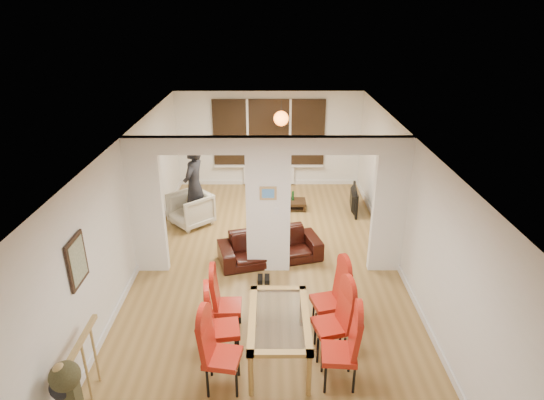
{
  "coord_description": "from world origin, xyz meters",
  "views": [
    {
      "loc": [
        0.04,
        -7.51,
        4.64
      ],
      "look_at": [
        0.07,
        0.6,
        1.17
      ],
      "focal_mm": 30.0,
      "sensor_mm": 36.0,
      "label": 1
    }
  ],
  "objects_px": {
    "person": "(194,186)",
    "dining_chair_ra": "(339,348)",
    "dining_table": "(279,337)",
    "bowl": "(284,200)",
    "dining_chair_rc": "(328,298)",
    "sofa": "(270,247)",
    "dining_chair_la": "(222,352)",
    "dining_chair_rb": "(331,321)",
    "coffee_table": "(286,205)",
    "dining_chair_lb": "(224,324)",
    "bottle": "(293,195)",
    "armchair": "(191,209)",
    "television": "(351,200)",
    "dining_chair_lc": "(227,302)"
  },
  "relations": [
    {
      "from": "person",
      "to": "dining_chair_ra",
      "type": "bearing_deg",
      "value": 45.13
    },
    {
      "from": "dining_table",
      "to": "bowl",
      "type": "distance_m",
      "value": 5.17
    },
    {
      "from": "dining_chair_rc",
      "to": "sofa",
      "type": "xyz_separation_m",
      "value": [
        -0.88,
        2.09,
        -0.28
      ]
    },
    {
      "from": "dining_chair_ra",
      "to": "bowl",
      "type": "distance_m",
      "value": 5.68
    },
    {
      "from": "dining_chair_la",
      "to": "dining_chair_rc",
      "type": "height_order",
      "value": "dining_chair_rc"
    },
    {
      "from": "dining_chair_rb",
      "to": "coffee_table",
      "type": "height_order",
      "value": "dining_chair_rb"
    },
    {
      "from": "dining_chair_rb",
      "to": "dining_chair_rc",
      "type": "distance_m",
      "value": 0.56
    },
    {
      "from": "dining_table",
      "to": "dining_chair_lb",
      "type": "height_order",
      "value": "dining_chair_lb"
    },
    {
      "from": "dining_chair_lb",
      "to": "bottle",
      "type": "relative_size",
      "value": 4.26
    },
    {
      "from": "sofa",
      "to": "armchair",
      "type": "distance_m",
      "value": 2.42
    },
    {
      "from": "dining_table",
      "to": "armchair",
      "type": "bearing_deg",
      "value": 114.24
    },
    {
      "from": "dining_table",
      "to": "television",
      "type": "distance_m",
      "value": 5.37
    },
    {
      "from": "armchair",
      "to": "coffee_table",
      "type": "distance_m",
      "value": 2.39
    },
    {
      "from": "sofa",
      "to": "television",
      "type": "bearing_deg",
      "value": 34.65
    },
    {
      "from": "dining_table",
      "to": "bowl",
      "type": "height_order",
      "value": "dining_table"
    },
    {
      "from": "dining_chair_rc",
      "to": "bowl",
      "type": "height_order",
      "value": "dining_chair_rc"
    },
    {
      "from": "dining_chair_rb",
      "to": "person",
      "type": "bearing_deg",
      "value": 106.33
    },
    {
      "from": "dining_table",
      "to": "dining_chair_ra",
      "type": "xyz_separation_m",
      "value": [
        0.77,
        -0.48,
        0.21
      ]
    },
    {
      "from": "television",
      "to": "coffee_table",
      "type": "xyz_separation_m",
      "value": [
        -1.56,
        0.11,
        -0.19
      ]
    },
    {
      "from": "dining_chair_rb",
      "to": "bottle",
      "type": "bearing_deg",
      "value": 78.63
    },
    {
      "from": "dining_table",
      "to": "armchair",
      "type": "relative_size",
      "value": 1.79
    },
    {
      "from": "dining_chair_la",
      "to": "dining_chair_lc",
      "type": "distance_m",
      "value": 1.12
    },
    {
      "from": "television",
      "to": "armchair",
      "type": "bearing_deg",
      "value": 106.59
    },
    {
      "from": "dining_chair_lc",
      "to": "television",
      "type": "height_order",
      "value": "dining_chair_lc"
    },
    {
      "from": "bowl",
      "to": "dining_chair_rc",
      "type": "bearing_deg",
      "value": -83.34
    },
    {
      "from": "dining_table",
      "to": "bottle",
      "type": "height_order",
      "value": "dining_table"
    },
    {
      "from": "sofa",
      "to": "person",
      "type": "distance_m",
      "value": 2.42
    },
    {
      "from": "dining_table",
      "to": "dining_chair_la",
      "type": "xyz_separation_m",
      "value": [
        -0.74,
        -0.54,
        0.21
      ]
    },
    {
      "from": "sofa",
      "to": "dining_chair_lc",
      "type": "bearing_deg",
      "value": -121.98
    },
    {
      "from": "dining_chair_lc",
      "to": "dining_chair_rc",
      "type": "bearing_deg",
      "value": 0.73
    },
    {
      "from": "dining_table",
      "to": "dining_chair_rc",
      "type": "bearing_deg",
      "value": 39.72
    },
    {
      "from": "dining_chair_lc",
      "to": "person",
      "type": "height_order",
      "value": "person"
    },
    {
      "from": "dining_chair_lb",
      "to": "dining_chair_ra",
      "type": "relative_size",
      "value": 0.97
    },
    {
      "from": "dining_chair_lb",
      "to": "dining_chair_rb",
      "type": "relative_size",
      "value": 0.96
    },
    {
      "from": "dining_chair_ra",
      "to": "coffee_table",
      "type": "height_order",
      "value": "dining_chair_ra"
    },
    {
      "from": "dining_chair_lc",
      "to": "dining_chair_ra",
      "type": "bearing_deg",
      "value": -35.54
    },
    {
      "from": "dining_chair_rc",
      "to": "armchair",
      "type": "distance_m",
      "value": 4.57
    },
    {
      "from": "bottle",
      "to": "dining_chair_lc",
      "type": "bearing_deg",
      "value": -104.56
    },
    {
      "from": "dining_chair_lb",
      "to": "bowl",
      "type": "distance_m",
      "value": 5.24
    },
    {
      "from": "dining_table",
      "to": "dining_chair_rb",
      "type": "bearing_deg",
      "value": 5.57
    },
    {
      "from": "armchair",
      "to": "dining_chair_rb",
      "type": "bearing_deg",
      "value": -10.43
    },
    {
      "from": "dining_chair_lc",
      "to": "bottle",
      "type": "height_order",
      "value": "dining_chair_lc"
    },
    {
      "from": "dining_table",
      "to": "television",
      "type": "xyz_separation_m",
      "value": [
        1.84,
        5.05,
        -0.05
      ]
    },
    {
      "from": "dining_chair_la",
      "to": "sofa",
      "type": "distance_m",
      "value": 3.32
    },
    {
      "from": "bowl",
      "to": "person",
      "type": "bearing_deg",
      "value": -157.39
    },
    {
      "from": "dining_chair_la",
      "to": "armchair",
      "type": "relative_size",
      "value": 1.34
    },
    {
      "from": "armchair",
      "to": "coffee_table",
      "type": "relative_size",
      "value": 0.88
    },
    {
      "from": "dining_chair_ra",
      "to": "coffee_table",
      "type": "bearing_deg",
      "value": 99.35
    },
    {
      "from": "dining_chair_la",
      "to": "coffee_table",
      "type": "xyz_separation_m",
      "value": [
        1.01,
        5.7,
        -0.45
      ]
    },
    {
      "from": "dining_table",
      "to": "dining_chair_la",
      "type": "distance_m",
      "value": 0.94
    }
  ]
}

